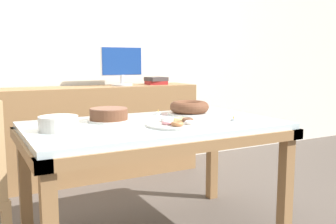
% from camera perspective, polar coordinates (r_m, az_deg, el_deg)
% --- Properties ---
extents(wall_back, '(8.00, 0.10, 2.60)m').
position_cam_1_polar(wall_back, '(3.85, -13.51, 10.40)').
color(wall_back, silver).
rests_on(wall_back, ground).
extents(dining_table, '(1.55, 0.92, 0.74)m').
position_cam_1_polar(dining_table, '(2.31, -2.08, -3.82)').
color(dining_table, silver).
rests_on(dining_table, ground).
extents(sideboard, '(2.10, 0.44, 0.87)m').
position_cam_1_polar(sideboard, '(3.62, -11.85, -3.11)').
color(sideboard, olive).
rests_on(sideboard, ground).
extents(computer_monitor, '(0.42, 0.20, 0.38)m').
position_cam_1_polar(computer_monitor, '(3.67, -7.05, 6.97)').
color(computer_monitor, silver).
rests_on(computer_monitor, sideboard).
extents(book_stack, '(0.21, 0.19, 0.08)m').
position_cam_1_polar(book_stack, '(3.82, -1.82, 4.78)').
color(book_stack, maroon).
rests_on(book_stack, sideboard).
extents(cake_chocolate_round, '(0.26, 0.26, 0.08)m').
position_cam_1_polar(cake_chocolate_round, '(2.35, -9.01, -0.45)').
color(cake_chocolate_round, silver).
rests_on(cake_chocolate_round, dining_table).
extents(cake_golden_bundt, '(0.30, 0.30, 0.09)m').
position_cam_1_polar(cake_golden_bundt, '(2.64, 3.27, 0.62)').
color(cake_golden_bundt, silver).
rests_on(cake_golden_bundt, dining_table).
extents(pastry_platter, '(0.37, 0.37, 0.04)m').
position_cam_1_polar(pastry_platter, '(2.18, 1.46, -1.75)').
color(pastry_platter, silver).
rests_on(pastry_platter, dining_table).
extents(plate_stack, '(0.21, 0.21, 0.08)m').
position_cam_1_polar(plate_stack, '(2.10, -16.37, -1.68)').
color(plate_stack, silver).
rests_on(plate_stack, dining_table).
extents(tealight_centre, '(0.04, 0.04, 0.04)m').
position_cam_1_polar(tealight_centre, '(2.64, -1.49, -0.12)').
color(tealight_centre, silver).
rests_on(tealight_centre, dining_table).
extents(tealight_left_edge, '(0.04, 0.04, 0.04)m').
position_cam_1_polar(tealight_left_edge, '(2.38, 9.97, -1.11)').
color(tealight_left_edge, silver).
rests_on(tealight_left_edge, dining_table).
extents(tealight_right_edge, '(0.04, 0.04, 0.04)m').
position_cam_1_polar(tealight_right_edge, '(2.54, -6.85, -0.47)').
color(tealight_right_edge, silver).
rests_on(tealight_right_edge, dining_table).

